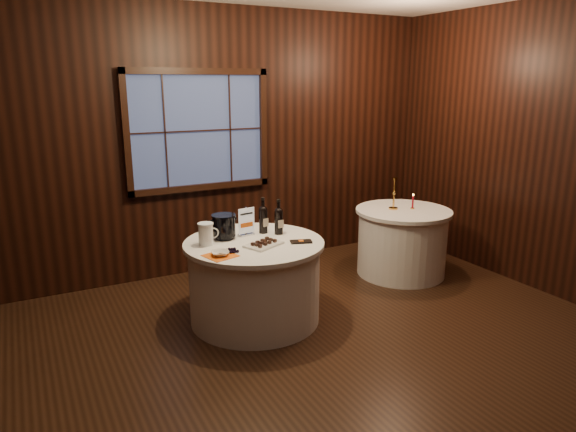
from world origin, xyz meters
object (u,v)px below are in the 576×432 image
grape_bunch (232,250)px  brass_candlestick (394,198)px  port_bottle_left (263,218)px  chocolate_plate (264,244)px  port_bottle_right (279,219)px  glass_pitcher (206,234)px  red_candle (413,203)px  sign_stand (246,226)px  side_table (402,242)px  main_table (255,281)px  chocolate_box (301,242)px  ice_bucket (224,226)px  cracker_bowl (220,253)px

grape_bunch → brass_candlestick: bearing=14.3°
port_bottle_left → chocolate_plate: size_ratio=0.91×
brass_candlestick → grape_bunch: bearing=-165.7°
port_bottle_right → glass_pitcher: (-0.72, 0.00, -0.04)m
glass_pitcher → red_candle: (2.52, 0.17, -0.03)m
brass_candlestick → sign_stand: bearing=-175.2°
side_table → glass_pitcher: bearing=-175.4°
port_bottle_right → glass_pitcher: size_ratio=1.68×
main_table → glass_pitcher: bearing=165.9°
side_table → sign_stand: 2.04m
side_table → chocolate_box: 1.76m
grape_bunch → glass_pitcher: size_ratio=0.90×
sign_stand → port_bottle_left: bearing=-8.8°
port_bottle_right → chocolate_plate: port_bottle_right is taller
main_table → port_bottle_right: size_ratio=3.78×
ice_bucket → cracker_bowl: size_ratio=1.55×
chocolate_plate → red_candle: bearing=11.7°
ice_bucket → glass_pitcher: ice_bucket is taller
sign_stand → port_bottle_right: port_bottle_right is taller
sign_stand → main_table: bearing=-102.6°
main_table → side_table: bearing=8.5°
sign_stand → ice_bucket: size_ratio=1.20×
side_table → chocolate_box: size_ratio=5.64×
chocolate_plate → grape_bunch: 0.32m
glass_pitcher → cracker_bowl: 0.35m
port_bottle_right → red_candle: 1.81m
port_bottle_left → brass_candlestick: (1.71, 0.16, -0.02)m
ice_bucket → chocolate_box: (0.57, -0.43, -0.11)m
sign_stand → brass_candlestick: brass_candlestick is taller
cracker_bowl → chocolate_box: bearing=0.5°
sign_stand → chocolate_box: bearing=-59.7°
side_table → chocolate_box: (-1.64, -0.53, 0.39)m
port_bottle_left → red_candle: bearing=-9.7°
chocolate_box → brass_candlestick: brass_candlestick is taller
side_table → cracker_bowl: bearing=-167.5°
port_bottle_right → cracker_bowl: size_ratio=2.30×
port_bottle_right → port_bottle_left: bearing=134.1°
main_table → sign_stand: 0.52m
chocolate_box → grape_bunch: grape_bunch is taller
port_bottle_left → chocolate_box: port_bottle_left is taller
red_candle → port_bottle_left: bearing=-177.9°
main_table → chocolate_plate: chocolate_plate is taller
grape_bunch → side_table: bearing=12.1°
side_table → brass_candlestick: bearing=144.2°
port_bottle_right → brass_candlestick: (1.60, 0.27, -0.01)m
port_bottle_left → ice_bucket: 0.40m
grape_bunch → main_table: bearing=33.3°
sign_stand → ice_bucket: bearing=172.8°
main_table → port_bottle_right: (0.31, 0.10, 0.53)m
chocolate_plate → port_bottle_right: bearing=42.5°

